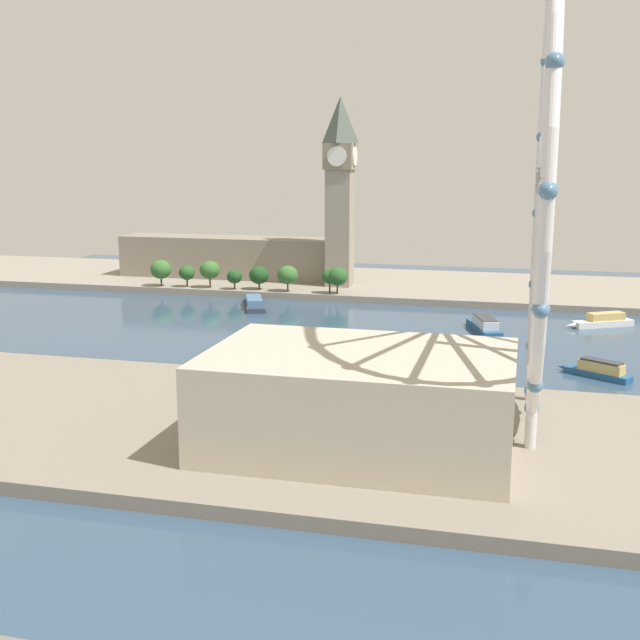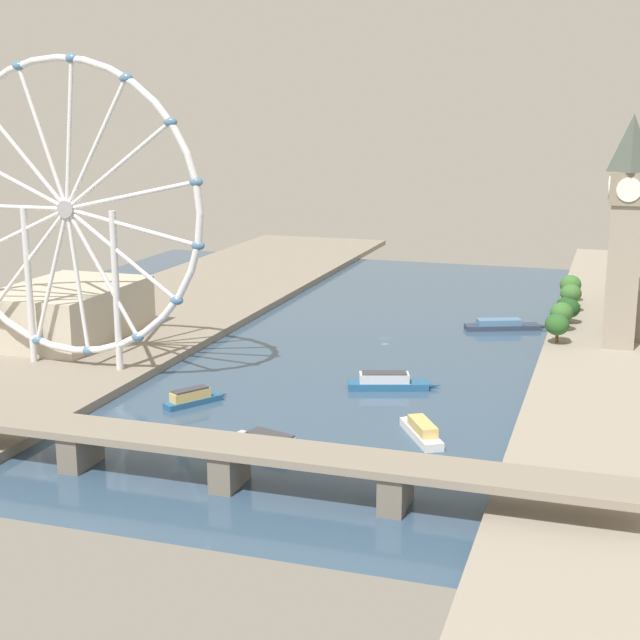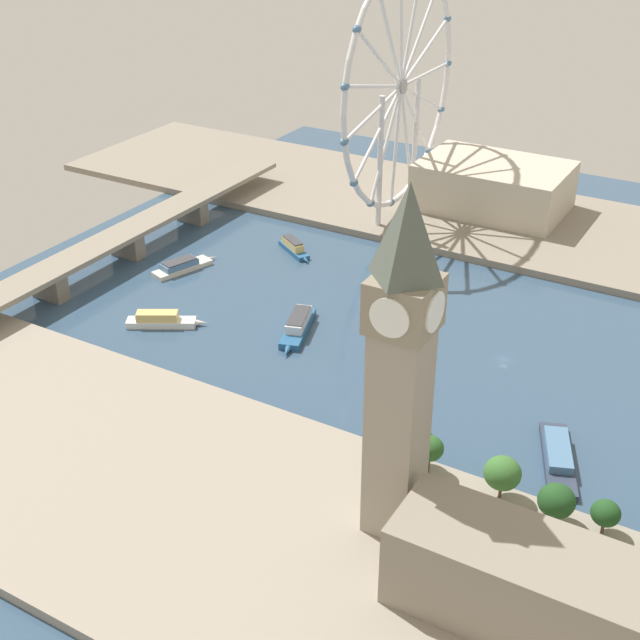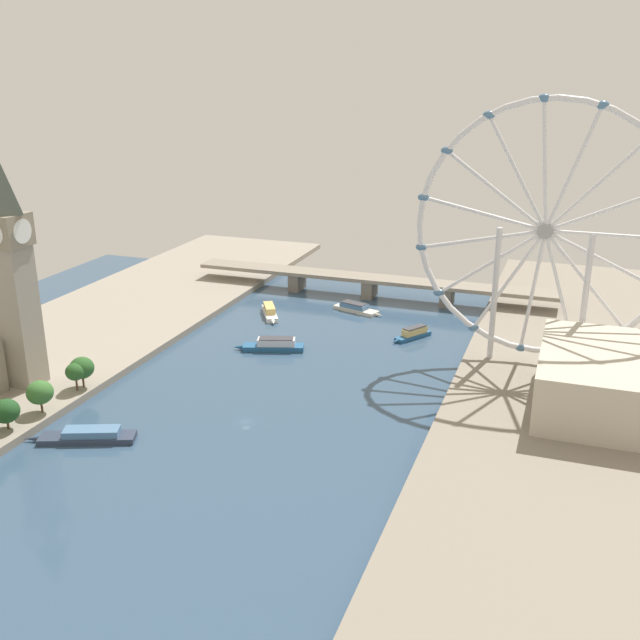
{
  "view_description": "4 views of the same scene",
  "coord_description": "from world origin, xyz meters",
  "px_view_note": "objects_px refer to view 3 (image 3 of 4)",
  "views": [
    {
      "loc": [
        279.49,
        80.86,
        64.6
      ],
      "look_at": [
        6.29,
        11.42,
        6.44
      ],
      "focal_mm": 45.17,
      "sensor_mm": 36.0,
      "label": 1
    },
    {
      "loc": [
        -88.78,
        361.24,
        93.08
      ],
      "look_at": [
        17.52,
        32.49,
        13.58
      ],
      "focal_mm": 52.07,
      "sensor_mm": 36.0,
      "label": 2
    },
    {
      "loc": [
        -238.08,
        -68.64,
        148.24
      ],
      "look_at": [
        -24.53,
        55.57,
        11.07
      ],
      "focal_mm": 48.4,
      "sensor_mm": 36.0,
      "label": 3
    },
    {
      "loc": [
        104.14,
        -213.2,
        119.32
      ],
      "look_at": [
        6.26,
        61.5,
        19.16
      ],
      "focal_mm": 41.23,
      "sensor_mm": 36.0,
      "label": 4
    }
  ],
  "objects_px": {
    "clock_tower": "(401,365)",
    "riverside_hall": "(493,186)",
    "tour_boat_2": "(162,320)",
    "tour_boat_3": "(182,266)",
    "tour_boat_1": "(558,458)",
    "tour_boat_0": "(298,326)",
    "river_bridge": "(126,236)",
    "ferris_wheel": "(401,88)",
    "tour_boat_4": "(294,247)"
  },
  "relations": [
    {
      "from": "ferris_wheel",
      "to": "tour_boat_0",
      "type": "height_order",
      "value": "ferris_wheel"
    },
    {
      "from": "river_bridge",
      "to": "tour_boat_2",
      "type": "xyz_separation_m",
      "value": [
        -38.62,
        -49.01,
        -6.75
      ]
    },
    {
      "from": "tour_boat_4",
      "to": "river_bridge",
      "type": "bearing_deg",
      "value": -114.32
    },
    {
      "from": "ferris_wheel",
      "to": "tour_boat_4",
      "type": "xyz_separation_m",
      "value": [
        -55.14,
        19.73,
        -55.97
      ]
    },
    {
      "from": "ferris_wheel",
      "to": "tour_boat_0",
      "type": "relative_size",
      "value": 3.4
    },
    {
      "from": "clock_tower",
      "to": "tour_boat_0",
      "type": "bearing_deg",
      "value": 44.43
    },
    {
      "from": "tour_boat_0",
      "to": "tour_boat_1",
      "type": "xyz_separation_m",
      "value": [
        -26.08,
        -98.97,
        -0.52
      ]
    },
    {
      "from": "clock_tower",
      "to": "river_bridge",
      "type": "height_order",
      "value": "clock_tower"
    },
    {
      "from": "clock_tower",
      "to": "ferris_wheel",
      "type": "height_order",
      "value": "ferris_wheel"
    },
    {
      "from": "river_bridge",
      "to": "tour_boat_3",
      "type": "relative_size",
      "value": 6.98
    },
    {
      "from": "tour_boat_3",
      "to": "tour_boat_4",
      "type": "relative_size",
      "value": 1.35
    },
    {
      "from": "ferris_wheel",
      "to": "tour_boat_3",
      "type": "bearing_deg",
      "value": 151.97
    },
    {
      "from": "river_bridge",
      "to": "ferris_wheel",
      "type": "bearing_deg",
      "value": -39.51
    },
    {
      "from": "tour_boat_2",
      "to": "tour_boat_3",
      "type": "xyz_separation_m",
      "value": [
        39.07,
        21.77,
        -0.32
      ]
    },
    {
      "from": "clock_tower",
      "to": "tour_boat_3",
      "type": "height_order",
      "value": "clock_tower"
    },
    {
      "from": "tour_boat_0",
      "to": "tour_boat_2",
      "type": "relative_size",
      "value": 1.2
    },
    {
      "from": "ferris_wheel",
      "to": "tour_boat_1",
      "type": "height_order",
      "value": "ferris_wheel"
    },
    {
      "from": "tour_boat_0",
      "to": "tour_boat_2",
      "type": "distance_m",
      "value": 47.92
    },
    {
      "from": "clock_tower",
      "to": "riverside_hall",
      "type": "relative_size",
      "value": 1.37
    },
    {
      "from": "clock_tower",
      "to": "tour_boat_2",
      "type": "bearing_deg",
      "value": 65.33
    },
    {
      "from": "tour_boat_2",
      "to": "tour_boat_4",
      "type": "bearing_deg",
      "value": 54.32
    },
    {
      "from": "clock_tower",
      "to": "river_bridge",
      "type": "xyz_separation_m",
      "value": [
        91.56,
        164.27,
        -39.64
      ]
    },
    {
      "from": "ferris_wheel",
      "to": "river_bridge",
      "type": "distance_m",
      "value": 129.51
    },
    {
      "from": "river_bridge",
      "to": "tour_boat_2",
      "type": "relative_size",
      "value": 7.6
    },
    {
      "from": "tour_boat_3",
      "to": "ferris_wheel",
      "type": "bearing_deg",
      "value": -9.75
    },
    {
      "from": "clock_tower",
      "to": "tour_boat_0",
      "type": "height_order",
      "value": "clock_tower"
    },
    {
      "from": "tour_boat_1",
      "to": "riverside_hall",
      "type": "bearing_deg",
      "value": -175.55
    },
    {
      "from": "clock_tower",
      "to": "tour_boat_4",
      "type": "relative_size",
      "value": 4.12
    },
    {
      "from": "tour_boat_0",
      "to": "ferris_wheel",
      "type": "bearing_deg",
      "value": 170.42
    },
    {
      "from": "ferris_wheel",
      "to": "tour_boat_3",
      "type": "height_order",
      "value": "ferris_wheel"
    },
    {
      "from": "tour_boat_3",
      "to": "tour_boat_4",
      "type": "bearing_deg",
      "value": -20.18
    },
    {
      "from": "clock_tower",
      "to": "tour_boat_1",
      "type": "distance_m",
      "value": 71.76
    },
    {
      "from": "tour_boat_0",
      "to": "tour_boat_1",
      "type": "relative_size",
      "value": 0.86
    },
    {
      "from": "tour_boat_2",
      "to": "tour_boat_3",
      "type": "relative_size",
      "value": 0.92
    },
    {
      "from": "tour_boat_2",
      "to": "river_bridge",
      "type": "bearing_deg",
      "value": 111.7
    },
    {
      "from": "tour_boat_2",
      "to": "tour_boat_3",
      "type": "bearing_deg",
      "value": 89.06
    },
    {
      "from": "tour_boat_1",
      "to": "tour_boat_2",
      "type": "relative_size",
      "value": 1.39
    },
    {
      "from": "riverside_hall",
      "to": "tour_boat_1",
      "type": "height_order",
      "value": "riverside_hall"
    },
    {
      "from": "clock_tower",
      "to": "tour_boat_4",
      "type": "bearing_deg",
      "value": 39.93
    },
    {
      "from": "river_bridge",
      "to": "tour_boat_4",
      "type": "height_order",
      "value": "river_bridge"
    },
    {
      "from": "riverside_hall",
      "to": "tour_boat_1",
      "type": "relative_size",
      "value": 1.75
    },
    {
      "from": "tour_boat_1",
      "to": "ferris_wheel",
      "type": "bearing_deg",
      "value": -161.5
    },
    {
      "from": "tour_boat_1",
      "to": "tour_boat_2",
      "type": "distance_m",
      "value": 142.44
    },
    {
      "from": "riverside_hall",
      "to": "tour_boat_2",
      "type": "height_order",
      "value": "riverside_hall"
    },
    {
      "from": "riverside_hall",
      "to": "tour_boat_3",
      "type": "xyz_separation_m",
      "value": [
        -117.87,
        84.57,
        -11.57
      ]
    },
    {
      "from": "ferris_wheel",
      "to": "tour_boat_2",
      "type": "distance_m",
      "value": 145.07
    },
    {
      "from": "riverside_hall",
      "to": "tour_boat_4",
      "type": "bearing_deg",
      "value": 145.68
    },
    {
      "from": "clock_tower",
      "to": "ferris_wheel",
      "type": "xyz_separation_m",
      "value": [
        183.94,
        88.07,
        9.68
      ]
    },
    {
      "from": "tour_boat_1",
      "to": "tour_boat_3",
      "type": "distance_m",
      "value": 170.09
    },
    {
      "from": "riverside_hall",
      "to": "tour_boat_0",
      "type": "relative_size",
      "value": 2.03
    }
  ]
}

